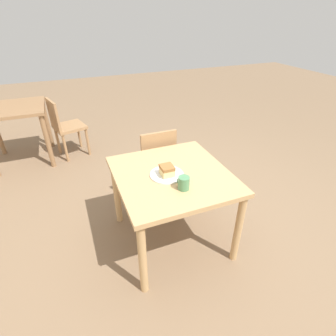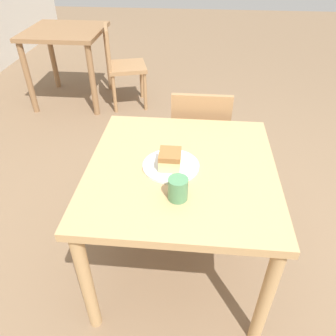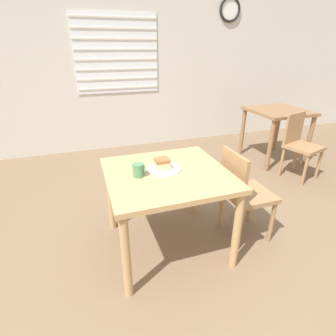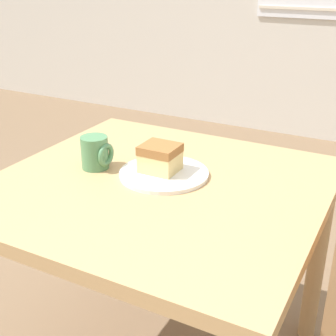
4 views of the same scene
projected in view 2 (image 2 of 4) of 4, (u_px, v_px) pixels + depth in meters
The scene contains 8 objects.
ground_plane at pixel (244, 255), 2.00m from camera, with size 14.00×14.00×0.00m, color #7A6047.
dining_table_near at pixel (181, 183), 1.60m from camera, with size 0.93×0.89×0.71m.
dining_table_far at pixel (66, 43), 3.37m from camera, with size 0.76×0.76×0.76m.
chair_near_window at pixel (199, 139), 2.20m from camera, with size 0.38×0.38×0.83m.
chair_far_corner at pixel (121, 64), 3.36m from camera, with size 0.47×0.47×0.83m.
plate at pixel (171, 166), 1.53m from camera, with size 0.27×0.27×0.01m.
cake_slice at pixel (170, 159), 1.49m from camera, with size 0.11×0.10×0.08m.
coffee_mug at pixel (178, 188), 1.34m from camera, with size 0.09×0.08×0.10m.
Camera 2 is at (-1.31, 0.35, 1.63)m, focal length 35.00 mm.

